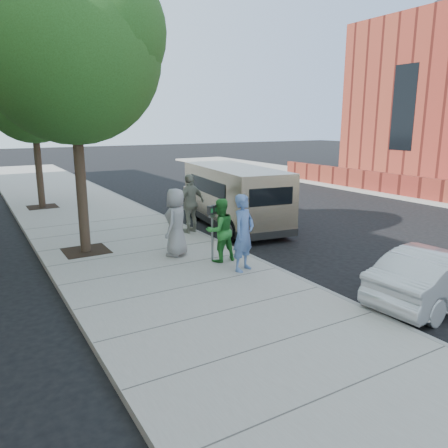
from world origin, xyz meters
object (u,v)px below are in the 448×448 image
(tree_near, at_px, (73,46))
(parking_meter, at_px, (212,221))
(van, at_px, (233,195))
(tree_far, at_px, (33,91))
(person_striped_polo, at_px, (191,203))
(person_gray_shirt, at_px, (176,222))
(person_officer, at_px, (244,233))
(sedan, at_px, (439,276))
(person_green_shirt, at_px, (220,230))

(tree_near, relative_size, parking_meter, 5.15)
(parking_meter, distance_m, van, 4.51)
(tree_far, xyz_separation_m, parking_meter, (2.59, -10.17, -3.68))
(tree_near, height_order, person_striped_polo, tree_near)
(person_gray_shirt, bearing_deg, person_officer, 69.62)
(tree_far, height_order, person_officer, tree_far)
(person_gray_shirt, xyz_separation_m, person_striped_polo, (1.46, 2.08, 0.04))
(tree_near, bearing_deg, parking_meter, -44.86)
(parking_meter, distance_m, sedan, 5.34)
(tree_far, bearing_deg, parking_meter, -75.74)
(tree_far, height_order, person_green_shirt, tree_far)
(van, xyz_separation_m, person_officer, (-2.54, -4.55, -0.05))
(person_gray_shirt, bearing_deg, person_striped_polo, -169.71)
(sedan, distance_m, person_green_shirt, 5.12)
(van, relative_size, person_gray_shirt, 3.27)
(tree_near, xyz_separation_m, person_green_shirt, (2.75, -2.70, -4.58))
(tree_far, xyz_separation_m, person_striped_polo, (3.45, -7.17, -3.78))
(person_gray_shirt, relative_size, person_striped_polo, 0.96)
(van, bearing_deg, person_green_shirt, -118.56)
(sedan, xyz_separation_m, person_striped_polo, (-1.98, 7.48, 0.51))
(van, distance_m, person_officer, 5.21)
(tree_near, distance_m, person_green_shirt, 5.98)
(tree_far, relative_size, person_green_shirt, 3.95)
(person_officer, bearing_deg, sedan, -77.02)
(sedan, relative_size, person_green_shirt, 2.20)
(van, xyz_separation_m, person_green_shirt, (-2.67, -3.65, -0.16))
(person_gray_shirt, distance_m, person_striped_polo, 2.54)
(person_green_shirt, bearing_deg, tree_far, -76.48)
(tree_near, bearing_deg, person_green_shirt, -44.55)
(person_green_shirt, relative_size, person_striped_polo, 0.86)
(person_green_shirt, bearing_deg, person_officer, 96.37)
(tree_near, distance_m, parking_meter, 5.67)
(van, bearing_deg, sedan, -82.25)
(van, height_order, person_gray_shirt, van)
(sedan, bearing_deg, parking_meter, 27.22)
(sedan, bearing_deg, person_officer, 31.44)
(van, distance_m, person_gray_shirt, 4.30)
(tree_near, relative_size, sedan, 2.08)
(tree_near, distance_m, van, 7.05)
(person_officer, bearing_deg, parking_meter, 81.66)
(person_green_shirt, height_order, person_gray_shirt, person_gray_shirt)
(person_officer, relative_size, person_gray_shirt, 1.02)
(tree_far, height_order, sedan, tree_far)
(tree_near, height_order, person_gray_shirt, tree_near)
(sedan, xyz_separation_m, person_green_shirt, (-2.68, 4.35, 0.38))
(tree_near, height_order, sedan, tree_near)
(person_gray_shirt, bearing_deg, person_green_shirt, 81.14)
(tree_near, height_order, van, tree_near)
(person_gray_shirt, bearing_deg, van, 172.59)
(tree_near, height_order, parking_meter, tree_near)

